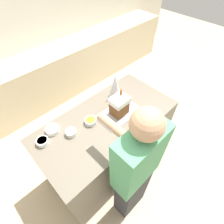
# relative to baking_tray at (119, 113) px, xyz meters

# --- Properties ---
(ground_plane) EXTENTS (12.00, 12.00, 0.00)m
(ground_plane) POSITION_rel_baking_tray_xyz_m (-0.16, 0.03, -0.95)
(ground_plane) COLOR #C6B28E
(wall_back) EXTENTS (8.00, 0.05, 2.60)m
(wall_back) POSITION_rel_baking_tray_xyz_m (-0.16, 2.12, 0.35)
(wall_back) COLOR white
(wall_back) RESTS_ON ground_plane
(back_cabinet_block) EXTENTS (6.00, 0.60, 0.89)m
(back_cabinet_block) POSITION_rel_baking_tray_xyz_m (-0.16, 1.80, -0.51)
(back_cabinet_block) COLOR beige
(back_cabinet_block) RESTS_ON ground_plane
(kitchen_island) EXTENTS (1.56, 0.78, 0.95)m
(kitchen_island) POSITION_rel_baking_tray_xyz_m (-0.16, 0.03, -0.48)
(kitchen_island) COLOR #6B6051
(kitchen_island) RESTS_ON ground_plane
(baking_tray) EXTENTS (0.47, 0.28, 0.01)m
(baking_tray) POSITION_rel_baking_tray_xyz_m (0.00, 0.00, 0.00)
(baking_tray) COLOR #9E9EA8
(baking_tray) RESTS_ON kitchen_island
(gingerbread_house) EXTENTS (0.19, 0.16, 0.28)m
(gingerbread_house) POSITION_rel_baking_tray_xyz_m (0.00, 0.00, 0.12)
(gingerbread_house) COLOR brown
(gingerbread_house) RESTS_ON baking_tray
(decorative_tree) EXTENTS (0.15, 0.15, 0.31)m
(decorative_tree) POSITION_rel_baking_tray_xyz_m (0.17, 0.23, 0.15)
(decorative_tree) COLOR silver
(decorative_tree) RESTS_ON kitchen_island
(candy_bowl_far_right) EXTENTS (0.11, 0.11, 0.05)m
(candy_bowl_far_right) POSITION_rel_baking_tray_xyz_m (-0.53, 0.14, 0.02)
(candy_bowl_far_right) COLOR white
(candy_bowl_far_right) RESTS_ON kitchen_island
(candy_bowl_near_tray_right) EXTENTS (0.14, 0.14, 0.05)m
(candy_bowl_near_tray_right) POSITION_rel_baking_tray_xyz_m (-0.64, 0.29, 0.02)
(candy_bowl_near_tray_right) COLOR white
(candy_bowl_near_tray_right) RESTS_ON kitchen_island
(candy_bowl_far_left) EXTENTS (0.12, 0.12, 0.05)m
(candy_bowl_far_left) POSITION_rel_baking_tray_xyz_m (-0.30, 0.11, 0.02)
(candy_bowl_far_left) COLOR silver
(candy_bowl_far_left) RESTS_ON kitchen_island
(candy_bowl_near_tray_left) EXTENTS (0.11, 0.11, 0.05)m
(candy_bowl_near_tray_left) POSITION_rel_baking_tray_xyz_m (-0.79, 0.24, 0.02)
(candy_bowl_near_tray_left) COLOR white
(candy_bowl_near_tray_left) RESTS_ON kitchen_island
(person) EXTENTS (0.44, 0.55, 1.68)m
(person) POSITION_rel_baking_tray_xyz_m (-0.35, -0.54, -0.09)
(person) COLOR #333338
(person) RESTS_ON ground_plane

